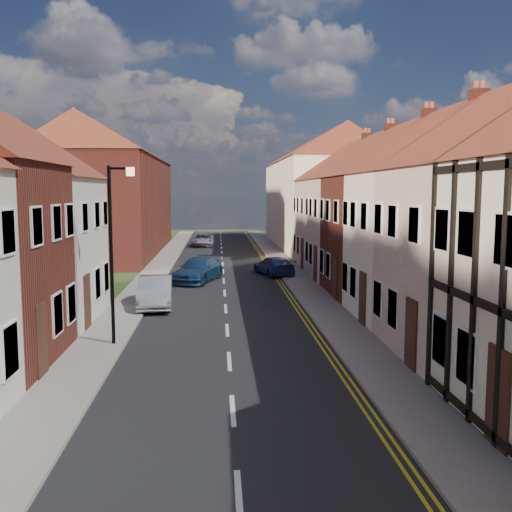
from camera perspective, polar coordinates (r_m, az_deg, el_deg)
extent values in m
cube|color=black|center=(29.72, -3.16, -3.73)|extent=(7.00, 90.00, 0.02)
cube|color=#AAA29B|center=(29.99, -11.61, -3.66)|extent=(1.80, 90.00, 0.12)
cube|color=#AAA29B|center=(30.08, 5.27, -3.52)|extent=(1.80, 90.00, 0.12)
cube|color=white|center=(24.81, 19.01, 0.88)|extent=(8.00, 5.00, 6.00)
cube|color=maroon|center=(23.15, 21.37, 13.32)|extent=(0.60, 0.60, 1.60)
cube|color=maroon|center=(29.84, 15.00, 1.89)|extent=(8.00, 5.80, 6.00)
cube|color=maroon|center=(27.74, 16.89, 12.27)|extent=(0.60, 0.60, 1.60)
cube|color=beige|center=(34.98, 12.16, 2.61)|extent=(8.00, 5.00, 6.00)
cube|color=maroon|center=(33.21, 13.29, 11.37)|extent=(0.60, 0.60, 1.60)
cube|color=beige|center=(40.18, 10.04, 3.14)|extent=(8.00, 5.80, 6.00)
cube|color=maroon|center=(38.00, 11.04, 10.78)|extent=(0.60, 0.60, 1.60)
cube|color=white|center=(55.11, 6.25, 5.12)|extent=(8.00, 24.00, 8.00)
cube|color=maroon|center=(50.08, -14.21, 4.83)|extent=(8.00, 24.00, 8.00)
cylinder|color=black|center=(19.70, -14.27, 0.01)|extent=(0.12, 0.12, 6.00)
cube|color=black|center=(19.53, -13.49, 8.51)|extent=(0.70, 0.08, 0.08)
cube|color=#FFD899|center=(19.47, -12.46, 8.24)|extent=(0.25, 0.15, 0.28)
imported|color=#9B9CA2|center=(26.46, -10.04, -3.56)|extent=(1.77, 4.35, 1.40)
imported|color=navy|center=(33.58, -5.81, -1.40)|extent=(3.35, 5.11, 1.37)
imported|color=#9D9DA4|center=(55.26, -5.33, 1.60)|extent=(2.06, 4.36, 1.21)
imported|color=navy|center=(36.03, 1.81, -1.00)|extent=(2.66, 4.31, 1.17)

